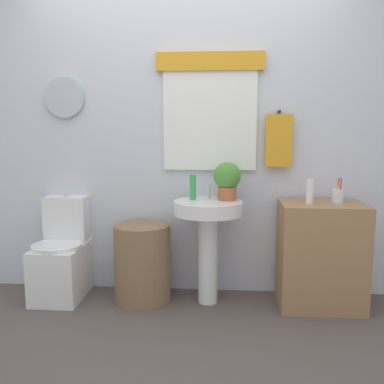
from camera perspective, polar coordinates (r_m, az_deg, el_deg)
name	(u,v)px	position (r m, az deg, el deg)	size (l,w,h in m)	color
ground_plane	(168,359)	(2.65, -3.29, -21.52)	(8.00, 8.00, 0.00)	#564C47
back_wall	(186,132)	(3.44, -0.83, 8.12)	(4.40, 0.18, 2.60)	silver
toilet	(62,259)	(3.56, -17.05, -8.57)	(0.38, 0.51, 0.80)	white
laundry_hamper	(142,263)	(3.35, -6.68, -9.40)	(0.43, 0.43, 0.60)	#846647
pedestal_sink	(208,226)	(3.21, 2.17, -4.64)	(0.52, 0.52, 0.79)	white
faucet	(209,192)	(3.28, 2.28, 0.00)	(0.03, 0.03, 0.10)	silver
wooden_cabinet	(321,255)	(3.34, 16.93, -8.10)	(0.61, 0.44, 0.79)	#9E754C
soap_bottle	(193,187)	(3.21, 0.10, 0.66)	(0.05, 0.05, 0.19)	green
potted_plant	(227,179)	(3.21, 4.75, 1.74)	(0.21, 0.21, 0.29)	#AD5B38
lotion_bottle	(310,192)	(3.18, 15.57, 0.06)	(0.05, 0.05, 0.18)	white
toothbrush_cup	(338,196)	(3.29, 19.01, -0.47)	(0.08, 0.08, 0.19)	silver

